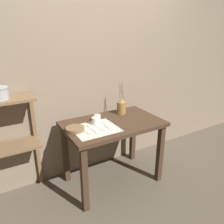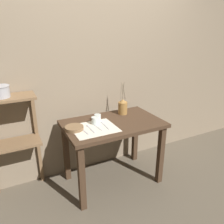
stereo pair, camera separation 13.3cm
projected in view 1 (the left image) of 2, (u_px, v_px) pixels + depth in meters
ground_plane at (113, 179)px, 2.63m from camera, size 12.00×12.00×0.00m
stone_wall_back at (94, 75)px, 2.57m from camera, size 7.00×0.06×2.40m
wooden_table at (113, 132)px, 2.42m from camera, size 1.06×0.66×0.75m
wooden_shelf_unit at (10, 131)px, 2.13m from camera, size 0.51×0.28×1.10m
linen_cloth at (95, 129)px, 2.21m from camera, size 0.44×0.38×0.00m
pitcher_with_flowers at (121, 107)px, 2.59m from camera, size 0.11×0.11×0.39m
wooden_bowl at (75, 129)px, 2.16m from camera, size 0.19×0.19×0.04m
glass_tumbler_near at (95, 121)px, 2.30m from camera, size 0.08×0.08×0.08m
glass_tumbler_far at (97, 118)px, 2.38m from camera, size 0.07×0.07×0.07m
fork_inner at (85, 132)px, 2.14m from camera, size 0.03×0.18×0.00m
spoon_outer at (90, 128)px, 2.22m from camera, size 0.02×0.20×0.02m
knife_center at (98, 128)px, 2.23m from camera, size 0.03×0.19×0.00m
spoon_inner at (103, 124)px, 2.31m from camera, size 0.03×0.20×0.02m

